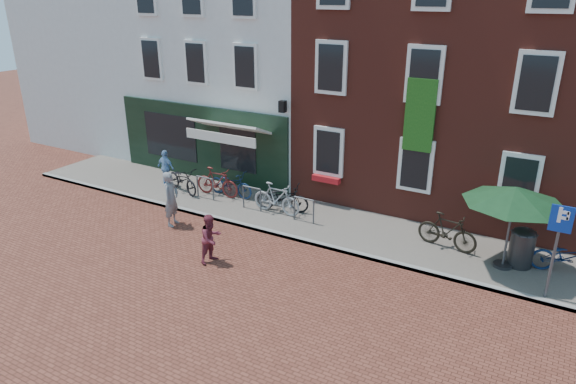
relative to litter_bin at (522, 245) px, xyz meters
The scene contains 18 objects.
ground 7.16m from the litter_bin, 167.20° to the right, with size 80.00×80.00×0.00m, color brown.
sidewalk 5.98m from the litter_bin, behind, with size 24.00×3.00×0.10m, color slate.
building_stucco 13.65m from the litter_bin, 155.58° to the left, with size 8.00×8.00×9.00m, color silver.
building_brick_mid 8.50m from the litter_bin, 132.36° to the left, with size 6.00×8.00×10.00m, color maroon.
filler_left 20.54m from the litter_bin, 164.42° to the left, with size 7.00×8.00×9.00m, color silver.
litter_bin is the anchor object (origin of this frame).
parking_sign 1.87m from the litter_bin, 60.44° to the right, with size 0.50×0.08×2.43m.
parasol 1.64m from the litter_bin, 143.51° to the right, with size 2.61×2.61×2.42m.
woman 10.43m from the litter_bin, 166.20° to the right, with size 0.66×0.43×1.80m, color gray.
boy 8.44m from the litter_bin, 153.25° to the right, with size 0.69×0.54×1.42m, color maroon.
cafe_person 12.64m from the litter_bin, behind, with size 0.80×0.33×1.37m, color #84B0DD.
bicycle_0 11.60m from the litter_bin, behind, with size 0.63×1.82×0.96m, color black.
bicycle_1 10.24m from the litter_bin, behind, with size 0.50×1.76×1.06m, color maroon.
bicycle_2 9.80m from the litter_bin, behind, with size 0.63×1.82×0.96m, color navy.
bicycle_3 7.56m from the litter_bin, behind, with size 0.50×1.76×1.06m, color #9FA0A2.
bicycle_4 7.49m from the litter_bin, behind, with size 0.63×1.82×0.96m, color black.
bicycle_5 2.00m from the litter_bin, behind, with size 0.50×1.76×1.06m, color black.
bicycle_6 1.14m from the litter_bin, 10.34° to the left, with size 0.63×1.82×0.96m, color #0D224A.
Camera 1 is at (7.51, -12.18, 7.09)m, focal length 31.89 mm.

